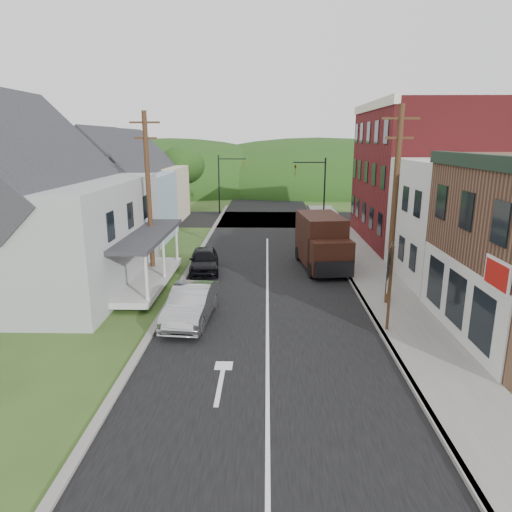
# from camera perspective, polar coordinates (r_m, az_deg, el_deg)

# --- Properties ---
(ground) EXTENTS (120.00, 120.00, 0.00)m
(ground) POSITION_cam_1_polar(r_m,az_deg,el_deg) (18.38, 1.44, -9.86)
(ground) COLOR #2D4719
(ground) RESTS_ON ground
(road) EXTENTS (9.00, 90.00, 0.02)m
(road) POSITION_cam_1_polar(r_m,az_deg,el_deg) (27.80, 1.42, -1.35)
(road) COLOR black
(road) RESTS_ON ground
(cross_road) EXTENTS (60.00, 9.00, 0.02)m
(cross_road) POSITION_cam_1_polar(r_m,az_deg,el_deg) (44.40, 1.41, 4.62)
(cross_road) COLOR black
(cross_road) RESTS_ON ground
(sidewalk_right) EXTENTS (2.80, 55.00, 0.15)m
(sidewalk_right) POSITION_cam_1_polar(r_m,az_deg,el_deg) (26.54, 14.28, -2.41)
(sidewalk_right) COLOR slate
(sidewalk_right) RESTS_ON ground
(curb_right) EXTENTS (0.20, 55.00, 0.15)m
(curb_right) POSITION_cam_1_polar(r_m,az_deg,el_deg) (26.27, 11.41, -2.42)
(curb_right) COLOR slate
(curb_right) RESTS_ON ground
(curb_left) EXTENTS (0.30, 55.00, 0.12)m
(curb_left) POSITION_cam_1_polar(r_m,az_deg,el_deg) (26.27, -8.78, -2.33)
(curb_left) COLOR slate
(curb_left) RESTS_ON ground
(storefront_white) EXTENTS (8.00, 7.00, 6.50)m
(storefront_white) POSITION_cam_1_polar(r_m,az_deg,el_deg) (27.12, 26.15, 3.81)
(storefront_white) COLOR silver
(storefront_white) RESTS_ON ground
(storefront_red) EXTENTS (8.00, 12.00, 10.00)m
(storefront_red) POSITION_cam_1_polar(r_m,az_deg,el_deg) (35.70, 20.18, 9.45)
(storefront_red) COLOR maroon
(storefront_red) RESTS_ON ground
(house_gray) EXTENTS (10.20, 12.24, 8.35)m
(house_gray) POSITION_cam_1_polar(r_m,az_deg,el_deg) (25.91, -26.24, 5.58)
(house_gray) COLOR #ABADB0
(house_gray) RESTS_ON ground
(house_blue) EXTENTS (7.14, 8.16, 7.28)m
(house_blue) POSITION_cam_1_polar(r_m,az_deg,el_deg) (35.69, -16.66, 7.61)
(house_blue) COLOR #98B2D0
(house_blue) RESTS_ON ground
(house_cream) EXTENTS (7.14, 8.16, 7.28)m
(house_cream) POSITION_cam_1_polar(r_m,az_deg,el_deg) (44.42, -13.75, 9.02)
(house_cream) COLOR beige
(house_cream) RESTS_ON ground
(utility_pole_right) EXTENTS (1.60, 0.26, 9.00)m
(utility_pole_right) POSITION_cam_1_polar(r_m,az_deg,el_deg) (21.23, 16.89, 5.95)
(utility_pole_right) COLOR #472D19
(utility_pole_right) RESTS_ON ground
(utility_pole_left) EXTENTS (1.60, 0.26, 9.00)m
(utility_pole_left) POSITION_cam_1_polar(r_m,az_deg,el_deg) (25.74, -13.27, 7.57)
(utility_pole_left) COLOR #472D19
(utility_pole_left) RESTS_ON ground
(traffic_signal_right) EXTENTS (2.87, 0.20, 6.00)m
(traffic_signal_right) POSITION_cam_1_polar(r_m,az_deg,el_deg) (40.67, 7.59, 8.94)
(traffic_signal_right) COLOR black
(traffic_signal_right) RESTS_ON ground
(traffic_signal_left) EXTENTS (2.87, 0.20, 6.00)m
(traffic_signal_left) POSITION_cam_1_polar(r_m,az_deg,el_deg) (47.59, -3.82, 9.81)
(traffic_signal_left) COLOR black
(traffic_signal_left) RESTS_ON ground
(tree_left_b) EXTENTS (4.80, 4.80, 6.94)m
(tree_left_b) POSITION_cam_1_polar(r_m,az_deg,el_deg) (33.48, -29.37, 8.02)
(tree_left_b) COLOR #382616
(tree_left_b) RESTS_ON ground
(tree_left_c) EXTENTS (5.80, 5.80, 8.41)m
(tree_left_c) POSITION_cam_1_polar(r_m,az_deg,el_deg) (41.38, -26.39, 10.71)
(tree_left_c) COLOR #382616
(tree_left_c) RESTS_ON ground
(tree_left_d) EXTENTS (4.80, 4.80, 6.94)m
(tree_left_d) POSITION_cam_1_polar(r_m,az_deg,el_deg) (49.64, -9.20, 11.15)
(tree_left_d) COLOR #382616
(tree_left_d) RESTS_ON ground
(forested_ridge) EXTENTS (90.00, 30.00, 16.00)m
(forested_ridge) POSITION_cam_1_polar(r_m,az_deg,el_deg) (72.15, 1.40, 8.40)
(forested_ridge) COLOR #133610
(forested_ridge) RESTS_ON ground
(silver_sedan) EXTENTS (1.95, 4.72, 1.52)m
(silver_sedan) POSITION_cam_1_polar(r_m,az_deg,el_deg) (19.61, -8.10, -6.00)
(silver_sedan) COLOR #A0A0A4
(silver_sedan) RESTS_ON ground
(dark_sedan) EXTENTS (2.08, 4.24, 1.39)m
(dark_sedan) POSITION_cam_1_polar(r_m,az_deg,el_deg) (26.72, -6.50, -0.55)
(dark_sedan) COLOR black
(dark_sedan) RESTS_ON ground
(delivery_van) EXTENTS (2.92, 5.86, 3.15)m
(delivery_van) POSITION_cam_1_polar(r_m,az_deg,el_deg) (27.40, 8.28, 1.70)
(delivery_van) COLOR black
(delivery_van) RESTS_ON ground
(route_sign_cluster) EXTENTS (0.74, 1.88, 3.45)m
(route_sign_cluster) POSITION_cam_1_polar(r_m,az_deg,el_deg) (18.54, 16.35, -2.36)
(route_sign_cluster) COLOR #472D19
(route_sign_cluster) RESTS_ON sidewalk_right
(warning_sign) EXTENTS (0.11, 0.66, 2.39)m
(warning_sign) POSITION_cam_1_polar(r_m,az_deg,el_deg) (22.60, 16.47, -1.27)
(warning_sign) COLOR black
(warning_sign) RESTS_ON sidewalk_right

